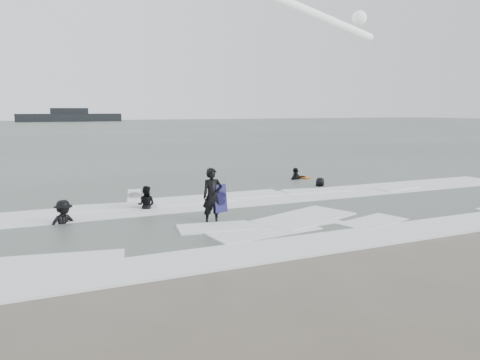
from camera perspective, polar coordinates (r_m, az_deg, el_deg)
name	(u,v)px	position (r m, az deg, el deg)	size (l,w,h in m)	color
ground	(307,239)	(14.19, 8.14, -7.19)	(320.00, 320.00, 0.00)	brown
sea	(79,130)	(91.96, -19.06, 5.80)	(320.00, 320.00, 0.00)	#47544C
surfer_centre	(213,223)	(15.99, -3.36, -5.31)	(0.70, 0.46, 1.92)	black
surfer_wading	(146,210)	(18.41, -11.36, -3.60)	(0.73, 0.56, 1.49)	black
surfer_breaker	(64,225)	(16.76, -20.66, -5.20)	(1.11, 0.64, 1.72)	black
surfer_right_near	(296,180)	(25.77, 6.82, -0.01)	(1.08, 0.45, 1.84)	black
surfer_right_far	(320,187)	(23.59, 9.74, -0.88)	(0.80, 0.52, 1.64)	black
surf_foam	(254,213)	(17.33, 1.72, -4.06)	(30.03, 9.06, 0.09)	white
bodyboards	(230,188)	(19.99, -1.23, -1.01)	(10.87, 8.34, 1.25)	#100E44
vessel_horizon	(70,117)	(155.04, -20.06, 7.26)	(30.71, 5.48, 4.17)	black
airshow_jet	(286,5)	(79.86, 5.62, 20.43)	(45.73, 16.13, 7.75)	silver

